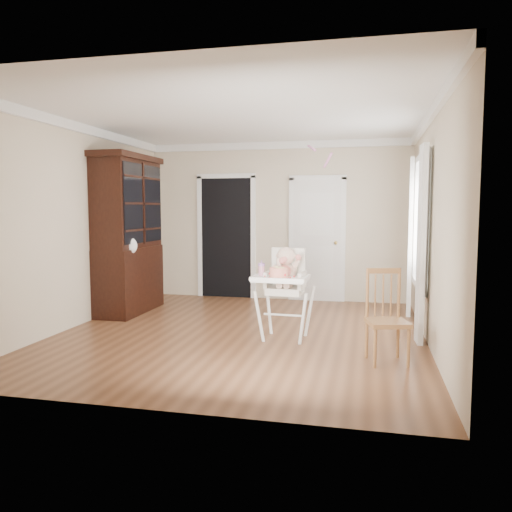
% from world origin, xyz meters
% --- Properties ---
extents(floor, '(5.00, 5.00, 0.00)m').
position_xyz_m(floor, '(0.00, 0.00, 0.00)').
color(floor, '#53311C').
rests_on(floor, ground).
extents(ceiling, '(5.00, 5.00, 0.00)m').
position_xyz_m(ceiling, '(0.00, 0.00, 2.70)').
color(ceiling, white).
rests_on(ceiling, wall_back).
extents(wall_back, '(4.50, 0.00, 4.50)m').
position_xyz_m(wall_back, '(0.00, 2.50, 1.35)').
color(wall_back, beige).
rests_on(wall_back, floor).
extents(wall_left, '(0.00, 5.00, 5.00)m').
position_xyz_m(wall_left, '(-2.25, 0.00, 1.35)').
color(wall_left, beige).
rests_on(wall_left, floor).
extents(wall_right, '(0.00, 5.00, 5.00)m').
position_xyz_m(wall_right, '(2.25, 0.00, 1.35)').
color(wall_right, beige).
rests_on(wall_right, floor).
extents(crown_molding, '(4.50, 5.00, 0.12)m').
position_xyz_m(crown_molding, '(0.00, 0.00, 2.64)').
color(crown_molding, white).
rests_on(crown_molding, ceiling).
extents(doorway, '(1.06, 0.05, 2.22)m').
position_xyz_m(doorway, '(-0.90, 2.48, 1.11)').
color(doorway, black).
rests_on(doorway, wall_back).
extents(closet_door, '(0.96, 0.09, 2.13)m').
position_xyz_m(closet_door, '(0.70, 2.48, 1.02)').
color(closet_door, white).
rests_on(closet_door, wall_back).
extents(window_right, '(0.13, 1.84, 2.30)m').
position_xyz_m(window_right, '(2.18, 0.80, 1.29)').
color(window_right, white).
rests_on(window_right, wall_right).
extents(high_chair, '(0.67, 0.82, 1.12)m').
position_xyz_m(high_chair, '(0.59, -0.15, 0.69)').
color(high_chair, white).
rests_on(high_chair, floor).
extents(baby, '(0.33, 0.25, 0.50)m').
position_xyz_m(baby, '(0.59, -0.13, 0.85)').
color(baby, beige).
rests_on(baby, high_chair).
extents(cake, '(0.27, 0.27, 0.13)m').
position_xyz_m(cake, '(0.56, -0.43, 0.84)').
color(cake, silver).
rests_on(cake, high_chair).
extents(sippy_cup, '(0.08, 0.08, 0.19)m').
position_xyz_m(sippy_cup, '(0.32, -0.26, 0.86)').
color(sippy_cup, '#CB7C90').
rests_on(sippy_cup, high_chair).
extents(china_cabinet, '(0.62, 1.40, 2.37)m').
position_xyz_m(china_cabinet, '(-1.99, 0.91, 1.18)').
color(china_cabinet, black).
rests_on(china_cabinet, floor).
extents(dining_chair, '(0.47, 0.47, 0.95)m').
position_xyz_m(dining_chair, '(1.75, -0.82, 0.44)').
color(dining_chair, brown).
rests_on(dining_chair, floor).
extents(streamer, '(0.18, 0.47, 0.15)m').
position_xyz_m(streamer, '(0.72, 1.33, 2.44)').
color(streamer, pink).
rests_on(streamer, ceiling).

